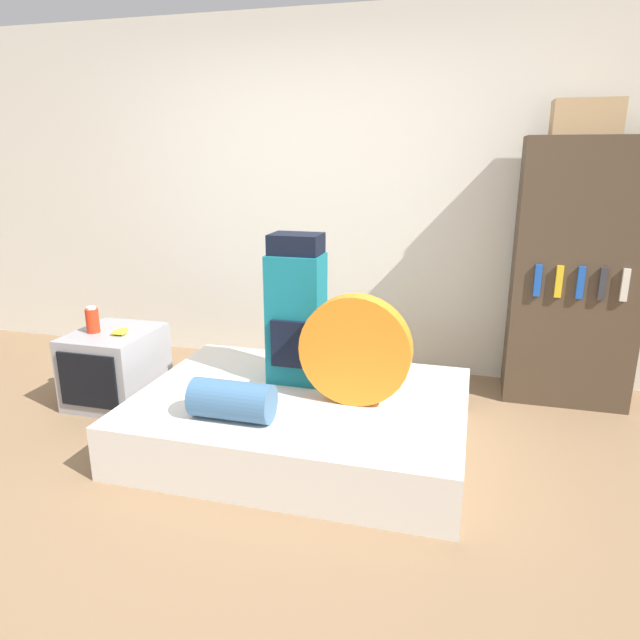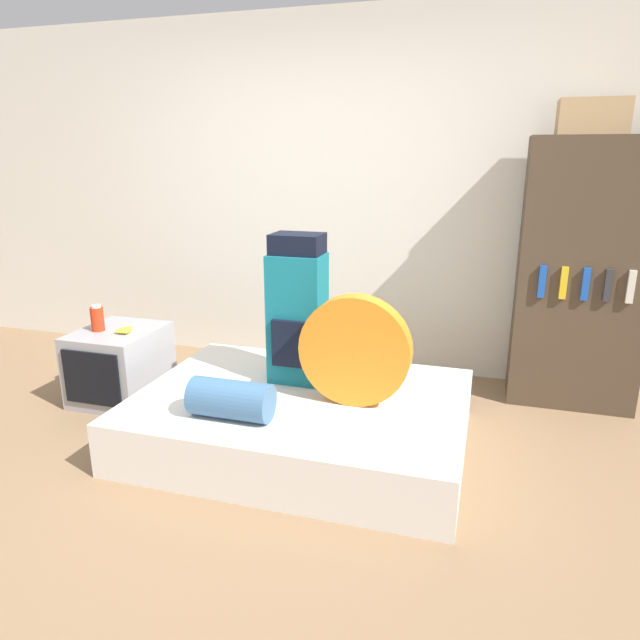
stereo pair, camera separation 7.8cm
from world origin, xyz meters
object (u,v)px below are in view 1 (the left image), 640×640
canister (92,320)px  cardboard_box (586,117)px  television (116,366)px  sleeping_roll (232,400)px  backpack (296,311)px  tent_bag (355,350)px  bookshelf (576,275)px

canister → cardboard_box: size_ratio=0.44×
television → sleeping_roll: bearing=-29.1°
backpack → television: (-1.29, 0.03, -0.49)m
sleeping_roll → canister: 1.38m
sleeping_roll → television: (-1.13, 0.63, -0.16)m
backpack → tent_bag: (0.40, -0.23, -0.12)m
bookshelf → cardboard_box: cardboard_box is taller
canister → cardboard_box: cardboard_box is taller
tent_bag → television: 1.75m
tent_bag → bookshelf: bearing=42.3°
bookshelf → canister: bearing=-163.7°
tent_bag → bookshelf: (1.22, 1.11, 0.26)m
sleeping_roll → television: bearing=150.9°
bookshelf → backpack: bearing=-151.6°
television → tent_bag: bearing=-8.9°
tent_bag → cardboard_box: cardboard_box is taller
sleeping_roll → canister: bearing=154.6°
bookshelf → cardboard_box: 0.97m
backpack → sleeping_roll: 0.70m
television → bookshelf: size_ratio=0.35×
cardboard_box → backpack: bearing=-150.3°
television → bookshelf: bookshelf is taller
sleeping_roll → television: sleeping_roll is taller
backpack → canister: size_ratio=5.05×
backpack → television: size_ratio=1.47×
sleeping_roll → television: 1.30m
tent_bag → bookshelf: bookshelf is taller
canister → bookshelf: bookshelf is taller
tent_bag → sleeping_roll: tent_bag is taller
sleeping_roll → bookshelf: 2.36m
canister → cardboard_box: bearing=16.9°
sleeping_roll → canister: canister is taller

